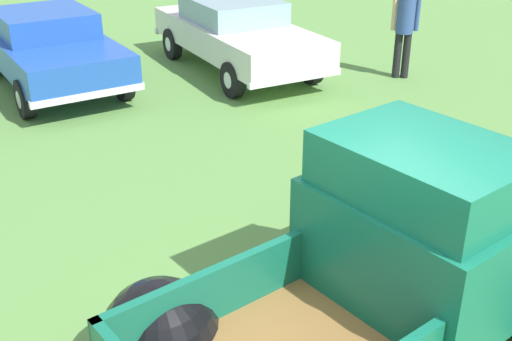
# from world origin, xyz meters

# --- Properties ---
(vintage_pickup_truck) EXTENTS (4.90, 3.45, 1.96)m
(vintage_pickup_truck) POSITION_xyz_m (0.38, 0.08, 0.76)
(vintage_pickup_truck) COLOR black
(vintage_pickup_truck) RESTS_ON ground
(show_car_0) EXTENTS (2.30, 4.45, 1.43)m
(show_car_0) POSITION_xyz_m (-0.81, 8.88, 0.78)
(show_car_0) COLOR black
(show_car_0) RESTS_ON ground
(show_car_1) EXTENTS (2.01, 4.67, 1.43)m
(show_car_1) POSITION_xyz_m (2.79, 8.32, 0.79)
(show_car_1) COLOR black
(show_car_1) RESTS_ON ground
(spectator_2) EXTENTS (0.49, 0.47, 1.84)m
(spectator_2) POSITION_xyz_m (5.48, 6.37, 1.06)
(spectator_2) COLOR black
(spectator_2) RESTS_ON ground
(lane_cone_0) EXTENTS (0.36, 0.36, 0.63)m
(lane_cone_0) POSITION_xyz_m (1.34, 2.43, 0.31)
(lane_cone_0) COLOR black
(lane_cone_0) RESTS_ON ground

